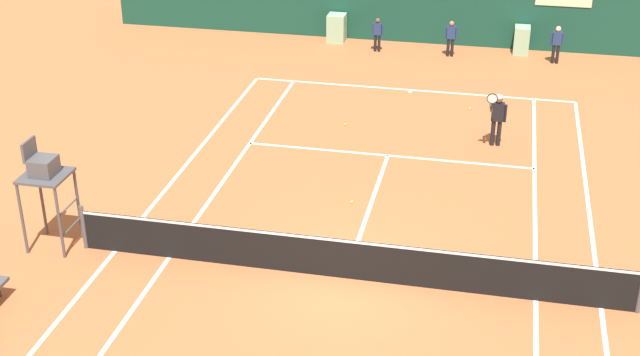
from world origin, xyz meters
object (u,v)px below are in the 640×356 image
(ball_kid_centre_post, at_px, (451,36))
(tennis_ball_mid_court, at_px, (470,108))
(ball_kid_right_post, at_px, (377,32))
(tennis_ball_near_service_line, at_px, (345,124))
(umpire_chair, at_px, (44,175))
(player_on_baseline, at_px, (497,116))
(ball_kid_left_post, at_px, (557,42))
(tennis_ball_by_sideline, at_px, (352,202))

(ball_kid_centre_post, relative_size, tennis_ball_mid_court, 19.55)
(ball_kid_right_post, relative_size, tennis_ball_near_service_line, 18.67)
(tennis_ball_mid_court, bearing_deg, ball_kid_right_post, 126.16)
(ball_kid_right_post, height_order, tennis_ball_mid_court, ball_kid_right_post)
(umpire_chair, distance_m, tennis_ball_mid_court, 13.74)
(player_on_baseline, distance_m, ball_kid_left_post, 8.00)
(player_on_baseline, relative_size, tennis_ball_mid_court, 25.87)
(ball_kid_centre_post, relative_size, ball_kid_right_post, 1.05)
(umpire_chair, relative_size, ball_kid_centre_post, 1.96)
(ball_kid_right_post, height_order, tennis_ball_near_service_line, ball_kid_right_post)
(ball_kid_left_post, relative_size, tennis_ball_mid_court, 20.09)
(ball_kid_right_post, bearing_deg, tennis_ball_near_service_line, 92.52)
(umpire_chair, relative_size, ball_kid_right_post, 2.05)
(ball_kid_right_post, relative_size, tennis_ball_mid_court, 18.67)
(ball_kid_centre_post, bearing_deg, ball_kid_left_post, 175.95)
(player_on_baseline, bearing_deg, tennis_ball_mid_court, -75.07)
(ball_kid_left_post, relative_size, ball_kid_right_post, 1.08)
(umpire_chair, bearing_deg, player_on_baseline, 128.87)
(tennis_ball_near_service_line, bearing_deg, tennis_ball_mid_court, 30.40)
(umpire_chair, bearing_deg, ball_kid_left_post, 143.58)
(player_on_baseline, bearing_deg, ball_kid_centre_post, -79.28)
(tennis_ball_by_sideline, distance_m, tennis_ball_near_service_line, 4.99)
(tennis_ball_mid_court, bearing_deg, player_on_baseline, -72.02)
(player_on_baseline, xyz_separation_m, tennis_ball_by_sideline, (-3.36, -4.32, -0.89))
(umpire_chair, xyz_separation_m, ball_kid_right_post, (5.02, 15.55, -1.05))
(umpire_chair, bearing_deg, ball_kid_right_post, 162.10)
(player_on_baseline, height_order, tennis_ball_by_sideline, player_on_baseline)
(ball_kid_left_post, relative_size, ball_kid_centre_post, 1.03)
(tennis_ball_by_sideline, bearing_deg, tennis_ball_mid_court, 70.31)
(tennis_ball_by_sideline, bearing_deg, ball_kid_centre_post, 83.17)
(ball_kid_centre_post, bearing_deg, ball_kid_right_post, -4.05)
(ball_kid_right_post, bearing_deg, player_on_baseline, 121.87)
(umpire_chair, height_order, ball_kid_left_post, umpire_chair)
(umpire_chair, xyz_separation_m, ball_kid_centre_post, (7.73, 15.55, -1.02))
(ball_kid_left_post, bearing_deg, tennis_ball_by_sideline, 65.74)
(player_on_baseline, relative_size, ball_kid_centre_post, 1.32)
(player_on_baseline, distance_m, ball_kid_centre_post, 8.02)
(tennis_ball_near_service_line, bearing_deg, ball_kid_right_post, 91.29)
(ball_kid_centre_post, distance_m, tennis_ball_near_service_line, 7.70)
(tennis_ball_near_service_line, bearing_deg, player_on_baseline, -7.10)
(tennis_ball_mid_court, bearing_deg, ball_kid_left_post, 62.20)
(tennis_ball_by_sideline, height_order, tennis_ball_mid_court, same)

